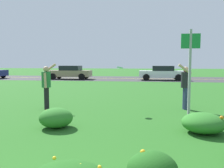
{
  "coord_description": "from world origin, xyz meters",
  "views": [
    {
      "loc": [
        1.12,
        -1.2,
        1.76
      ],
      "look_at": [
        -0.13,
        7.34,
        1.01
      ],
      "focal_mm": 39.07,
      "sensor_mm": 36.0,
      "label": 1
    }
  ],
  "objects_px": {
    "frisbee_pale_blue": "(120,67)",
    "car_white_center_left": "(162,73)",
    "person_catcher_dark_shirt": "(185,84)",
    "car_tan_center_right": "(70,72)",
    "sign_post_near_path": "(190,66)",
    "person_thrower_green_shirt": "(46,83)"
  },
  "relations": [
    {
      "from": "car_tan_center_right",
      "to": "person_catcher_dark_shirt",
      "type": "bearing_deg",
      "value": -58.43
    },
    {
      "from": "sign_post_near_path",
      "to": "person_thrower_green_shirt",
      "type": "height_order",
      "value": "sign_post_near_path"
    },
    {
      "from": "sign_post_near_path",
      "to": "car_tan_center_right",
      "type": "distance_m",
      "value": 19.9
    },
    {
      "from": "sign_post_near_path",
      "to": "car_white_center_left",
      "type": "distance_m",
      "value": 17.49
    },
    {
      "from": "person_catcher_dark_shirt",
      "to": "sign_post_near_path",
      "type": "bearing_deg",
      "value": -94.82
    },
    {
      "from": "person_catcher_dark_shirt",
      "to": "frisbee_pale_blue",
      "type": "bearing_deg",
      "value": -166.55
    },
    {
      "from": "car_white_center_left",
      "to": "frisbee_pale_blue",
      "type": "bearing_deg",
      "value": -98.57
    },
    {
      "from": "frisbee_pale_blue",
      "to": "car_white_center_left",
      "type": "distance_m",
      "value": 16.45
    },
    {
      "from": "person_thrower_green_shirt",
      "to": "person_catcher_dark_shirt",
      "type": "bearing_deg",
      "value": 7.71
    },
    {
      "from": "person_catcher_dark_shirt",
      "to": "person_thrower_green_shirt",
      "type": "bearing_deg",
      "value": -172.29
    },
    {
      "from": "sign_post_near_path",
      "to": "person_catcher_dark_shirt",
      "type": "height_order",
      "value": "sign_post_near_path"
    },
    {
      "from": "car_white_center_left",
      "to": "sign_post_near_path",
      "type": "bearing_deg",
      "value": -90.59
    },
    {
      "from": "car_white_center_left",
      "to": "car_tan_center_right",
      "type": "height_order",
      "value": "same"
    },
    {
      "from": "car_tan_center_right",
      "to": "car_white_center_left",
      "type": "bearing_deg",
      "value": 0.0
    },
    {
      "from": "person_catcher_dark_shirt",
      "to": "car_tan_center_right",
      "type": "bearing_deg",
      "value": 121.57
    },
    {
      "from": "car_tan_center_right",
      "to": "frisbee_pale_blue",
      "type": "bearing_deg",
      "value": -66.08
    },
    {
      "from": "person_thrower_green_shirt",
      "to": "car_tan_center_right",
      "type": "bearing_deg",
      "value": 105.12
    },
    {
      "from": "sign_post_near_path",
      "to": "frisbee_pale_blue",
      "type": "xyz_separation_m",
      "value": [
        -2.27,
        1.22,
        -0.07
      ]
    },
    {
      "from": "person_catcher_dark_shirt",
      "to": "car_tan_center_right",
      "type": "xyz_separation_m",
      "value": [
        -9.63,
        15.67,
        -0.23
      ]
    },
    {
      "from": "person_thrower_green_shirt",
      "to": "frisbee_pale_blue",
      "type": "bearing_deg",
      "value": 2.59
    },
    {
      "from": "sign_post_near_path",
      "to": "car_white_center_left",
      "type": "height_order",
      "value": "sign_post_near_path"
    },
    {
      "from": "sign_post_near_path",
      "to": "person_catcher_dark_shirt",
      "type": "relative_size",
      "value": 1.6
    }
  ]
}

